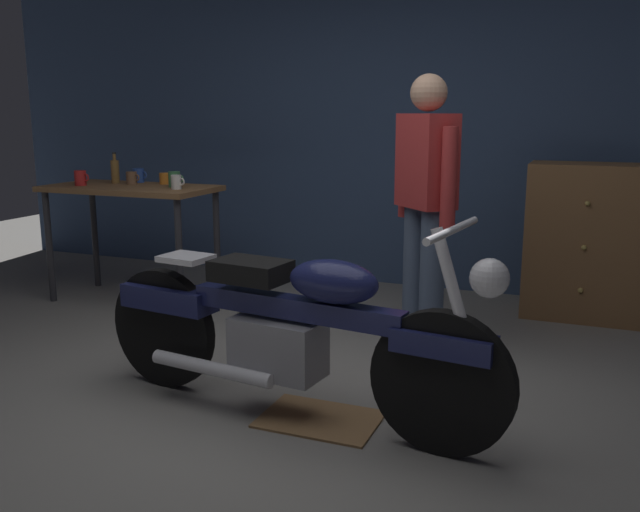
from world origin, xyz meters
name	(u,v)px	position (x,y,z in m)	size (l,w,h in m)	color
ground_plane	(258,411)	(0.00, 0.00, 0.00)	(12.00, 12.00, 0.00)	gray
back_wall	(411,99)	(0.00, 2.80, 1.55)	(8.00, 0.12, 3.10)	#384C70
workbench	(131,201)	(-1.82, 1.46, 0.79)	(1.30, 0.64, 0.90)	brown
motorcycle	(289,327)	(0.17, 0.01, 0.45)	(2.18, 0.61, 1.00)	black
person_standing	(425,200)	(0.51, 1.27, 0.93)	(0.43, 0.43, 1.67)	#4B5B77
wooden_dresser	(585,242)	(1.42, 2.30, 0.55)	(0.80, 0.47, 1.10)	brown
drip_tray	(320,419)	(0.32, 0.01, 0.01)	(0.56, 0.40, 0.01)	olive
mug_red_diner	(81,178)	(-2.18, 1.34, 0.96)	(0.12, 0.09, 0.11)	red
mug_blue_enamel	(139,175)	(-1.92, 1.70, 0.96)	(0.13, 0.09, 0.11)	#2D51AD
mug_orange_travel	(165,178)	(-1.65, 1.67, 0.94)	(0.11, 0.08, 0.09)	orange
mug_green_speckled	(175,179)	(-1.46, 1.52, 0.96)	(0.13, 0.09, 0.11)	#3D7F4C
mug_brown_stoneware	(132,178)	(-1.88, 1.56, 0.95)	(0.12, 0.08, 0.10)	brown
mug_white_ceramic	(177,182)	(-1.36, 1.40, 0.95)	(0.11, 0.07, 0.10)	white
bottle	(115,171)	(-2.05, 1.58, 1.00)	(0.06, 0.06, 0.24)	olive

